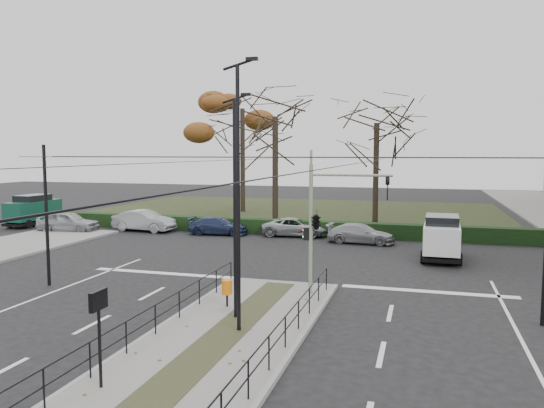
% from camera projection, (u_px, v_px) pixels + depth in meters
% --- Properties ---
extents(ground, '(140.00, 140.00, 0.00)m').
position_uv_depth(ground, '(246.00, 319.00, 18.15)').
color(ground, black).
rests_on(ground, ground).
extents(median_island, '(4.40, 15.00, 0.14)m').
position_uv_depth(median_island, '(219.00, 342.00, 15.75)').
color(median_island, slate).
rests_on(median_island, ground).
extents(park, '(38.00, 26.00, 0.10)m').
position_uv_depth(park, '(295.00, 212.00, 50.40)').
color(park, black).
rests_on(park, ground).
extents(hedge, '(38.00, 1.00, 1.00)m').
position_uv_depth(hedge, '(251.00, 226.00, 37.54)').
color(hedge, black).
rests_on(hedge, ground).
extents(median_railing, '(4.14, 13.24, 0.92)m').
position_uv_depth(median_railing, '(218.00, 313.00, 15.57)').
color(median_railing, black).
rests_on(median_railing, median_island).
extents(catenary, '(20.00, 34.00, 6.00)m').
position_uv_depth(catenary, '(260.00, 214.00, 19.36)').
color(catenary, black).
rests_on(catenary, ground).
extents(traffic_light, '(3.44, 1.97, 5.06)m').
position_uv_depth(traffic_light, '(318.00, 219.00, 20.68)').
color(traffic_light, gray).
rests_on(traffic_light, median_island).
extents(litter_bin, '(0.38, 0.38, 0.96)m').
position_uv_depth(litter_bin, '(227.00, 288.00, 19.06)').
color(litter_bin, black).
rests_on(litter_bin, median_island).
extents(info_panel, '(0.13, 0.61, 2.34)m').
position_uv_depth(info_panel, '(98.00, 311.00, 12.36)').
color(info_panel, black).
rests_on(info_panel, median_island).
extents(streetlamp_median_near, '(0.70, 0.14, 8.33)m').
position_uv_depth(streetlamp_median_near, '(239.00, 195.00, 16.10)').
color(streetlamp_median_near, black).
rests_on(streetlamp_median_near, median_island).
extents(streetlamp_median_far, '(0.62, 0.13, 7.43)m').
position_uv_depth(streetlamp_median_far, '(235.00, 206.00, 17.46)').
color(streetlamp_median_far, black).
rests_on(streetlamp_median_far, median_island).
extents(parked_car_first, '(4.53, 2.25, 1.48)m').
position_uv_depth(parked_car_first, '(68.00, 222.00, 37.83)').
color(parked_car_first, '#94979B').
rests_on(parked_car_first, ground).
extents(parked_car_second, '(4.72, 1.97, 1.52)m').
position_uv_depth(parked_car_second, '(144.00, 221.00, 38.21)').
color(parked_car_second, '#94979B').
rests_on(parked_car_second, ground).
extents(parked_car_third, '(4.30, 2.08, 1.21)m').
position_uv_depth(parked_car_third, '(218.00, 226.00, 36.69)').
color(parked_car_third, navy).
rests_on(parked_car_third, ground).
extents(parked_car_fourth, '(4.64, 2.48, 1.24)m').
position_uv_depth(parked_car_fourth, '(295.00, 227.00, 36.03)').
color(parked_car_fourth, '#94979B').
rests_on(parked_car_fourth, ground).
extents(white_van, '(2.12, 4.41, 2.35)m').
position_uv_depth(white_van, '(442.00, 236.00, 28.16)').
color(white_van, white).
rests_on(white_van, ground).
extents(green_van, '(1.98, 4.74, 2.40)m').
position_uv_depth(green_van, '(33.00, 210.00, 41.17)').
color(green_van, '#0D3B2B').
rests_on(green_van, ground).
extents(rust_tree, '(10.07, 10.07, 12.68)m').
position_uv_depth(rust_tree, '(242.00, 109.00, 49.33)').
color(rust_tree, black).
rests_on(rust_tree, park).
extents(bare_tree_center, '(6.98, 6.98, 10.48)m').
position_uv_depth(bare_tree_center, '(377.00, 130.00, 41.78)').
color(bare_tree_center, black).
rests_on(bare_tree_center, park).
extents(bare_tree_near, '(6.26, 6.26, 10.96)m').
position_uv_depth(bare_tree_near, '(275.00, 125.00, 39.64)').
color(bare_tree_near, black).
rests_on(bare_tree_near, park).
extents(parked_car_fifth, '(4.30, 1.96, 1.22)m').
position_uv_depth(parked_car_fifth, '(361.00, 234.00, 33.18)').
color(parked_car_fifth, '#94979B').
rests_on(parked_car_fifth, ground).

